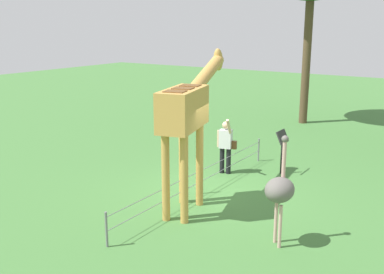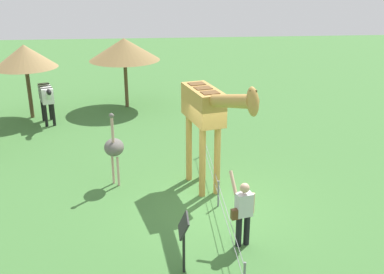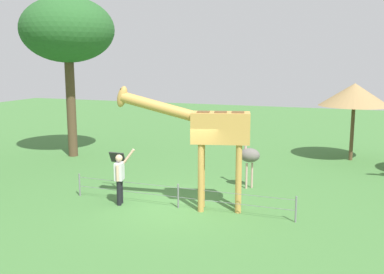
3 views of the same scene
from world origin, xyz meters
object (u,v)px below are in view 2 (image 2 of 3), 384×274
(zebra, at_px, (46,96))
(shade_hut_aside, at_px, (124,49))
(visitor, at_px, (243,210))
(giraffe, at_px, (208,112))
(info_sign, at_px, (184,233))
(ostrich, at_px, (114,147))
(shade_hut_far, at_px, (25,56))

(zebra, height_order, shade_hut_aside, shade_hut_aside)
(visitor, height_order, zebra, visitor)
(giraffe, distance_m, info_sign, 3.96)
(ostrich, height_order, shade_hut_aside, shade_hut_aside)
(zebra, relative_size, info_sign, 1.36)
(visitor, bearing_deg, ostrich, -137.45)
(ostrich, height_order, info_sign, ostrich)
(shade_hut_far, height_order, info_sign, shade_hut_far)
(visitor, relative_size, info_sign, 1.32)
(visitor, xyz_separation_m, zebra, (-9.14, -6.17, 0.26))
(ostrich, distance_m, shade_hut_far, 7.89)
(visitor, relative_size, shade_hut_far, 0.57)
(shade_hut_aside, bearing_deg, ostrich, 0.20)
(giraffe, distance_m, shade_hut_aside, 8.94)
(ostrich, relative_size, info_sign, 1.70)
(info_sign, bearing_deg, shade_hut_aside, -171.94)
(giraffe, height_order, info_sign, giraffe)
(visitor, xyz_separation_m, ostrich, (-3.37, -3.09, 0.27))
(zebra, bearing_deg, shade_hut_aside, 124.75)
(shade_hut_aside, distance_m, info_sign, 12.36)
(ostrich, distance_m, shade_hut_aside, 8.02)
(shade_hut_far, xyz_separation_m, info_sign, (10.90, 5.65, -1.64))
(shade_hut_far, relative_size, shade_hut_aside, 0.99)
(zebra, xyz_separation_m, ostrich, (5.77, 3.08, 0.01))
(visitor, bearing_deg, shade_hut_far, -144.91)
(visitor, height_order, shade_hut_far, shade_hut_far)
(ostrich, relative_size, shade_hut_far, 0.73)
(shade_hut_aside, relative_size, info_sign, 2.35)
(giraffe, bearing_deg, ostrich, -104.05)
(giraffe, height_order, ostrich, giraffe)
(visitor, xyz_separation_m, shade_hut_aside, (-11.26, -3.12, 1.70))
(shade_hut_aside, height_order, info_sign, shade_hut_aside)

